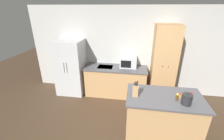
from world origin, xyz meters
TOP-DOWN VIEW (x-y plane):
  - wall_back at (0.00, 2.33)m, footprint 7.20×0.06m
  - refrigerator at (-2.27, 1.93)m, footprint 0.82×0.75m
  - back_counter at (-0.88, 1.97)m, footprint 1.82×0.69m
  - pantry_cabinet at (0.45, 2.00)m, footprint 0.64×0.62m
  - kitchen_island at (0.28, 0.55)m, footprint 1.49×0.87m
  - microwave at (-0.53, 2.08)m, footprint 0.48×0.40m
  - knife_block at (-0.30, 0.47)m, footprint 0.11×0.09m
  - spice_bottle_tall_dark at (0.62, 0.48)m, footprint 0.04×0.04m
  - spice_bottle_short_red at (0.55, 0.55)m, footprint 0.05×0.05m
  - spice_bottle_amber_oil at (0.74, 0.52)m, footprint 0.05×0.05m
  - spice_bottle_green_herb at (0.67, 0.59)m, footprint 0.05×0.05m
  - spice_bottle_pale_salt at (0.47, 0.45)m, footprint 0.05×0.05m
  - kettle at (0.61, 0.35)m, footprint 0.18×0.18m

SIDE VIEW (x-z plane):
  - back_counter at x=-0.88m, z-range 0.00..0.90m
  - kitchen_island at x=0.28m, z-range 0.00..0.92m
  - refrigerator at x=-2.27m, z-range 0.00..1.67m
  - spice_bottle_short_red at x=0.55m, z-range 0.92..1.01m
  - spice_bottle_green_herb at x=0.67m, z-range 0.92..1.04m
  - spice_bottle_pale_salt at x=0.47m, z-range 0.92..1.06m
  - spice_bottle_amber_oil at x=0.74m, z-range 0.91..1.07m
  - spice_bottle_tall_dark at x=0.62m, z-range 0.91..1.08m
  - kettle at x=0.61m, z-range 0.91..1.14m
  - knife_block at x=-0.30m, z-range 0.88..1.21m
  - microwave at x=-0.53m, z-range 0.90..1.19m
  - pantry_cabinet at x=0.45m, z-range 0.00..2.15m
  - wall_back at x=0.00m, z-range 0.00..2.60m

